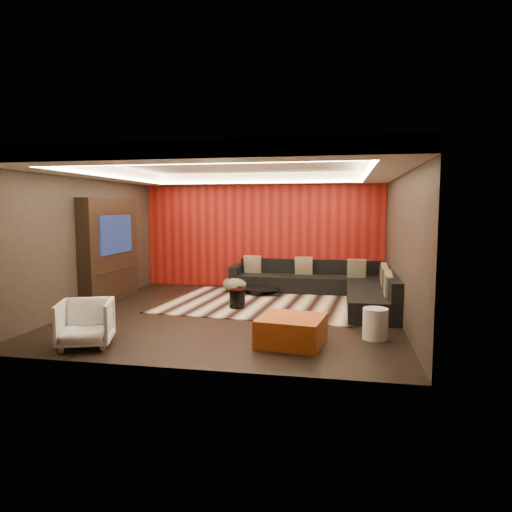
% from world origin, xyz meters
% --- Properties ---
extents(floor, '(6.00, 6.00, 0.02)m').
position_xyz_m(floor, '(0.00, 0.00, -0.01)').
color(floor, black).
rests_on(floor, ground).
extents(ceiling, '(6.00, 6.00, 0.02)m').
position_xyz_m(ceiling, '(0.00, 0.00, 2.81)').
color(ceiling, silver).
rests_on(ceiling, ground).
extents(wall_back, '(6.00, 0.02, 2.80)m').
position_xyz_m(wall_back, '(0.00, 3.01, 1.40)').
color(wall_back, black).
rests_on(wall_back, ground).
extents(wall_left, '(0.02, 6.00, 2.80)m').
position_xyz_m(wall_left, '(-3.01, 0.00, 1.40)').
color(wall_left, black).
rests_on(wall_left, ground).
extents(wall_right, '(0.02, 6.00, 2.80)m').
position_xyz_m(wall_right, '(3.01, 0.00, 1.40)').
color(wall_right, black).
rests_on(wall_right, ground).
extents(red_feature_wall, '(5.98, 0.05, 2.78)m').
position_xyz_m(red_feature_wall, '(0.00, 2.97, 1.40)').
color(red_feature_wall, '#6B0C0A').
rests_on(red_feature_wall, ground).
extents(soffit_back, '(6.00, 0.60, 0.22)m').
position_xyz_m(soffit_back, '(0.00, 2.70, 2.69)').
color(soffit_back, silver).
rests_on(soffit_back, ground).
extents(soffit_front, '(6.00, 0.60, 0.22)m').
position_xyz_m(soffit_front, '(0.00, -2.70, 2.69)').
color(soffit_front, silver).
rests_on(soffit_front, ground).
extents(soffit_left, '(0.60, 4.80, 0.22)m').
position_xyz_m(soffit_left, '(-2.70, 0.00, 2.69)').
color(soffit_left, silver).
rests_on(soffit_left, ground).
extents(soffit_right, '(0.60, 4.80, 0.22)m').
position_xyz_m(soffit_right, '(2.70, 0.00, 2.69)').
color(soffit_right, silver).
rests_on(soffit_right, ground).
extents(cove_back, '(4.80, 0.08, 0.04)m').
position_xyz_m(cove_back, '(0.00, 2.36, 2.60)').
color(cove_back, '#FFD899').
rests_on(cove_back, ground).
extents(cove_front, '(4.80, 0.08, 0.04)m').
position_xyz_m(cove_front, '(0.00, -2.36, 2.60)').
color(cove_front, '#FFD899').
rests_on(cove_front, ground).
extents(cove_left, '(0.08, 4.80, 0.04)m').
position_xyz_m(cove_left, '(-2.36, 0.00, 2.60)').
color(cove_left, '#FFD899').
rests_on(cove_left, ground).
extents(cove_right, '(0.08, 4.80, 0.04)m').
position_xyz_m(cove_right, '(2.36, 0.00, 2.60)').
color(cove_right, '#FFD899').
rests_on(cove_right, ground).
extents(tv_surround, '(0.30, 2.00, 2.20)m').
position_xyz_m(tv_surround, '(-2.85, 0.60, 1.10)').
color(tv_surround, black).
rests_on(tv_surround, ground).
extents(tv_screen, '(0.04, 1.30, 0.80)m').
position_xyz_m(tv_screen, '(-2.69, 0.60, 1.45)').
color(tv_screen, black).
rests_on(tv_screen, ground).
extents(tv_shelf, '(0.04, 1.60, 0.04)m').
position_xyz_m(tv_shelf, '(-2.69, 0.60, 0.70)').
color(tv_shelf, black).
rests_on(tv_shelf, ground).
extents(rug, '(4.25, 3.34, 0.02)m').
position_xyz_m(rug, '(0.32, 1.05, 0.01)').
color(rug, '#C8B193').
rests_on(rug, floor).
extents(coffee_table, '(1.41, 1.41, 0.18)m').
position_xyz_m(coffee_table, '(0.08, 1.96, 0.11)').
color(coffee_table, black).
rests_on(coffee_table, rug).
extents(drum_stool, '(0.41, 0.41, 0.38)m').
position_xyz_m(drum_stool, '(-0.05, 0.45, 0.21)').
color(drum_stool, black).
rests_on(drum_stool, rug).
extents(striped_pouf, '(0.83, 0.83, 0.36)m').
position_xyz_m(striped_pouf, '(-0.50, 2.25, 0.20)').
color(striped_pouf, beige).
rests_on(striped_pouf, rug).
extents(white_side_table, '(0.42, 0.42, 0.48)m').
position_xyz_m(white_side_table, '(2.50, -1.21, 0.24)').
color(white_side_table, silver).
rests_on(white_side_table, floor).
extents(orange_ottoman, '(1.04, 1.04, 0.41)m').
position_xyz_m(orange_ottoman, '(1.27, -1.69, 0.20)').
color(orange_ottoman, '#984213').
rests_on(orange_ottoman, floor).
extents(armchair, '(0.94, 0.95, 0.68)m').
position_xyz_m(armchair, '(-1.65, -2.37, 0.34)').
color(armchair, silver).
rests_on(armchair, floor).
extents(sectional_sofa, '(3.65, 3.50, 0.75)m').
position_xyz_m(sectional_sofa, '(1.73, 1.86, 0.26)').
color(sectional_sofa, black).
rests_on(sectional_sofa, floor).
extents(throw_pillows, '(3.29, 2.79, 0.50)m').
position_xyz_m(throw_pillows, '(1.77, 1.88, 0.62)').
color(throw_pillows, beige).
rests_on(throw_pillows, sectional_sofa).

